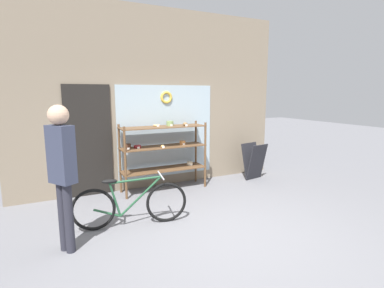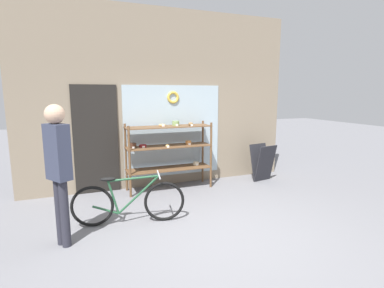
{
  "view_description": "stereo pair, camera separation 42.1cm",
  "coord_description": "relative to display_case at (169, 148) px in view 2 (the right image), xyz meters",
  "views": [
    {
      "loc": [
        -2.1,
        -3.29,
        1.95
      ],
      "look_at": [
        0.0,
        0.94,
        1.14
      ],
      "focal_mm": 28.0,
      "sensor_mm": 36.0,
      "label": 1
    },
    {
      "loc": [
        -1.72,
        -3.46,
        1.95
      ],
      "look_at": [
        0.0,
        0.94,
        1.14
      ],
      "focal_mm": 28.0,
      "sensor_mm": 36.0,
      "label": 2
    }
  ],
  "objects": [
    {
      "name": "sandwich_board",
      "position": [
        2.11,
        -0.2,
        -0.45
      ],
      "size": [
        0.54,
        0.46,
        0.81
      ],
      "rotation": [
        0.0,
        0.0,
        0.18
      ],
      "color": "#232328",
      "rests_on": "ground_plane"
    },
    {
      "name": "pedestrian",
      "position": [
        -1.95,
        -1.71,
        0.23
      ],
      "size": [
        0.33,
        0.37,
        1.81
      ],
      "rotation": [
        0.0,
        0.0,
        -0.99
      ],
      "color": "#282833",
      "rests_on": "ground_plane"
    },
    {
      "name": "display_case",
      "position": [
        0.0,
        0.0,
        0.0
      ],
      "size": [
        1.7,
        0.47,
        1.38
      ],
      "color": "brown",
      "rests_on": "ground_plane"
    },
    {
      "name": "ground_plane",
      "position": [
        -0.0,
        -2.21,
        -0.86
      ],
      "size": [
        30.0,
        30.0,
        0.0
      ],
      "primitive_type": "plane",
      "color": "slate"
    },
    {
      "name": "storefront_facade",
      "position": [
        -0.04,
        0.37,
        0.91
      ],
      "size": [
        5.68,
        0.13,
        3.62
      ],
      "color": "gray",
      "rests_on": "ground_plane"
    },
    {
      "name": "bicycle",
      "position": [
        -1.06,
        -1.37,
        -0.52
      ],
      "size": [
        1.65,
        0.48,
        0.75
      ],
      "rotation": [
        0.0,
        0.0,
        -0.18
      ],
      "color": "black",
      "rests_on": "ground_plane"
    }
  ]
}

